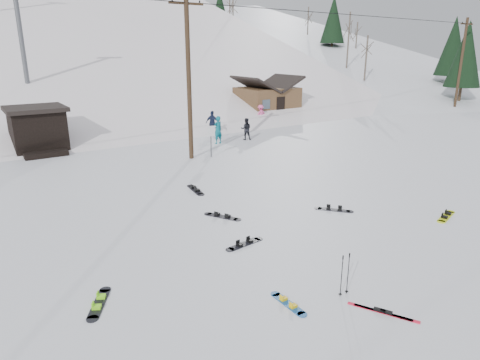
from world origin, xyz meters
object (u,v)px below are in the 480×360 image
utility_pole (189,76)px  cabin (267,101)px  hero_snowboard (288,303)px  hero_skis (383,312)px

utility_pole → cabin: (13.00, 10.00, -3.20)m
cabin → hero_snowboard: size_ratio=4.12×
hero_skis → utility_pole: bearing=51.3°
hero_snowboard → hero_skis: 2.29m
cabin → hero_skis: 30.81m
cabin → hero_snowboard: bearing=-125.9°
utility_pole → hero_skis: bearing=-101.0°
utility_pole → hero_snowboard: 16.11m
utility_pole → hero_snowboard: utility_pole is taller
utility_pole → hero_skis: size_ratio=5.76×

